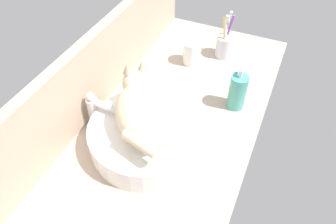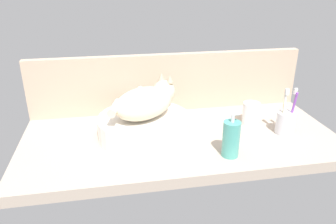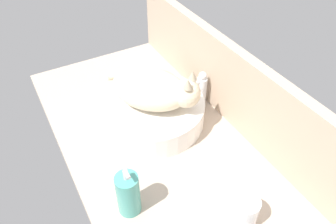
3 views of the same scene
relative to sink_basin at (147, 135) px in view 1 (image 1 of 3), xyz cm
name	(u,v)px [view 1 (image 1 of 3)]	position (x,y,z in cm)	size (l,w,h in cm)	color
ground_plane	(172,121)	(13.80, -2.33, -5.99)	(120.95, 56.43, 4.00)	#B2A08E
backsplash_panel	(99,67)	(13.80, 24.09, 8.94)	(120.95, 3.60, 25.85)	tan
sink_basin	(147,135)	(0.00, 0.00, 0.00)	(35.20, 35.20, 7.97)	white
cat	(144,110)	(1.00, 0.93, 9.75)	(30.09, 29.05, 14.00)	beige
faucet	(96,109)	(0.73, 18.15, 3.32)	(3.60, 11.84, 13.60)	silver
soap_dispenser	(237,92)	(27.45, -20.23, 2.53)	(5.94, 5.94, 16.11)	teal
toothbrush_cup	(225,45)	(54.46, -7.94, 0.96)	(7.21, 7.21, 18.66)	silver
water_glass	(192,54)	(44.71, 2.62, 0.02)	(6.91, 6.91, 9.33)	white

